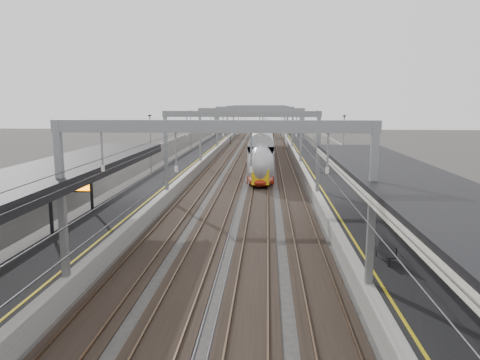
# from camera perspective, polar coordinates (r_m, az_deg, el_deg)

# --- Properties ---
(ground) EXTENTS (260.00, 260.00, 0.00)m
(ground) POSITION_cam_1_polar(r_m,az_deg,el_deg) (18.46, -3.82, -17.24)
(ground) COLOR #383533
(ground) RESTS_ON ground
(platform_left) EXTENTS (4.00, 120.00, 1.00)m
(platform_left) POSITION_cam_1_polar(r_m,az_deg,el_deg) (62.67, -5.98, 2.26)
(platform_left) COLOR black
(platform_left) RESTS_ON ground
(platform_right) EXTENTS (4.00, 120.00, 1.00)m
(platform_right) POSITION_cam_1_polar(r_m,az_deg,el_deg) (62.12, 8.75, 2.13)
(platform_right) COLOR black
(platform_right) RESTS_ON ground
(tracks) EXTENTS (11.40, 140.00, 0.20)m
(tracks) POSITION_cam_1_polar(r_m,az_deg,el_deg) (61.94, 1.35, 1.80)
(tracks) COLOR black
(tracks) RESTS_ON ground
(overhead_line) EXTENTS (13.00, 140.00, 6.60)m
(overhead_line) POSITION_cam_1_polar(r_m,az_deg,el_deg) (68.04, 1.57, 7.64)
(overhead_line) COLOR gray
(overhead_line) RESTS_ON platform_left
(canopy_left) EXTENTS (4.40, 30.00, 4.24)m
(canopy_left) POSITION_cam_1_polar(r_m,az_deg,el_deg) (22.08, -24.07, 0.29)
(canopy_left) COLOR black
(canopy_left) RESTS_ON platform_left
(canopy_right) EXTENTS (4.40, 30.00, 4.24)m
(canopy_right) POSITION_cam_1_polar(r_m,az_deg,el_deg) (20.47, 20.03, -0.11)
(canopy_right) COLOR black
(canopy_right) RESTS_ON platform_right
(overbridge) EXTENTS (22.00, 2.20, 6.90)m
(overbridge) POSITION_cam_1_polar(r_m,az_deg,el_deg) (116.41, 2.32, 7.97)
(overbridge) COLOR slate
(overbridge) RESTS_ON ground
(wall_left) EXTENTS (0.30, 120.00, 3.20)m
(wall_left) POSITION_cam_1_polar(r_m,az_deg,el_deg) (63.14, -8.87, 3.25)
(wall_left) COLOR slate
(wall_left) RESTS_ON ground
(wall_right) EXTENTS (0.30, 120.00, 3.20)m
(wall_right) POSITION_cam_1_polar(r_m,az_deg,el_deg) (62.38, 11.71, 3.10)
(wall_right) COLOR slate
(wall_right) RESTS_ON ground
(train) EXTENTS (2.67, 48.60, 4.22)m
(train) POSITION_cam_1_polar(r_m,az_deg,el_deg) (66.59, 2.80, 4.08)
(train) COLOR maroon
(train) RESTS_ON ground
(bench) EXTENTS (0.79, 1.88, 0.94)m
(bench) POSITION_cam_1_polar(r_m,az_deg,el_deg) (22.80, 17.28, -8.12)
(bench) COLOR black
(bench) RESTS_ON platform_right
(signal_green) EXTENTS (0.32, 0.32, 3.48)m
(signal_green) POSITION_cam_1_polar(r_m,az_deg,el_deg) (92.62, -1.20, 5.81)
(signal_green) COLOR black
(signal_green) RESTS_ON ground
(signal_red_near) EXTENTS (0.32, 0.32, 3.48)m
(signal_red_near) POSITION_cam_1_polar(r_m,az_deg,el_deg) (85.81, 4.08, 5.50)
(signal_red_near) COLOR black
(signal_red_near) RESTS_ON ground
(signal_red_far) EXTENTS (0.32, 0.32, 3.48)m
(signal_red_far) POSITION_cam_1_polar(r_m,az_deg,el_deg) (91.72, 5.41, 5.73)
(signal_red_far) COLOR black
(signal_red_far) RESTS_ON ground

